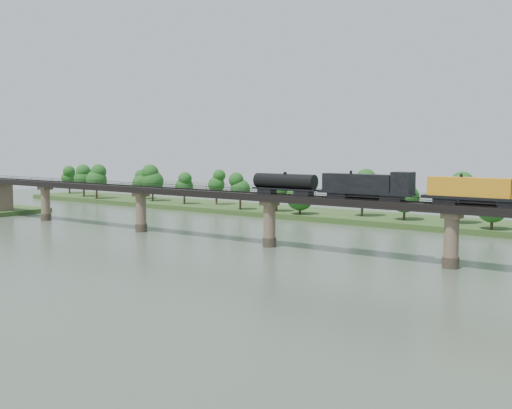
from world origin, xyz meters
The scene contains 6 objects.
ground centered at (0.00, 0.00, 0.00)m, with size 400.00×400.00×0.00m, color #3B4B3B.
far_bank centered at (0.00, 85.00, 0.80)m, with size 300.00×24.00×1.60m, color #2B481D.
bridge centered at (0.00, 30.00, 5.46)m, with size 236.00×30.00×11.50m.
bridge_superstructure centered at (0.00, 30.00, 11.79)m, with size 220.00×4.90×0.75m.
far_treeline centered at (-8.21, 80.52, 8.83)m, with size 289.06×17.54×13.60m.
freight_train centered at (37.46, 30.00, 14.13)m, with size 80.06×3.12×5.51m.
Camera 1 is at (79.90, -81.77, 22.20)m, focal length 45.00 mm.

